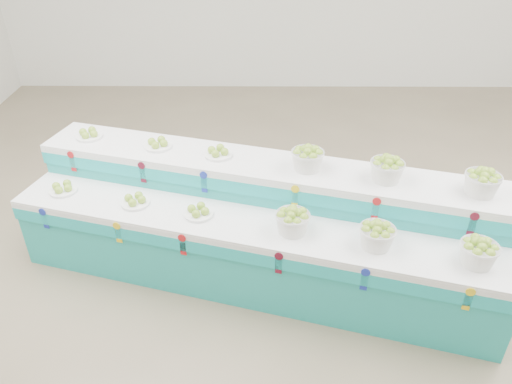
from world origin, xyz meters
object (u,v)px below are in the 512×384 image
display_stand (256,225)px  plate_upper_mid (158,143)px  basket_lower_left (293,221)px  basket_upper_right (482,182)px

display_stand → plate_upper_mid: (-0.92, 0.54, 0.56)m
display_stand → basket_lower_left: display_stand is taller
basket_lower_left → plate_upper_mid: 1.54m
basket_upper_right → basket_lower_left: bearing=-175.3°
plate_upper_mid → basket_upper_right: (2.73, -0.78, 0.06)m
display_stand → basket_upper_right: 1.92m
basket_lower_left → basket_upper_right: (1.51, 0.12, 0.30)m
display_stand → plate_upper_mid: 1.21m
plate_upper_mid → basket_lower_left: bearing=-36.4°
display_stand → basket_lower_left: 0.57m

